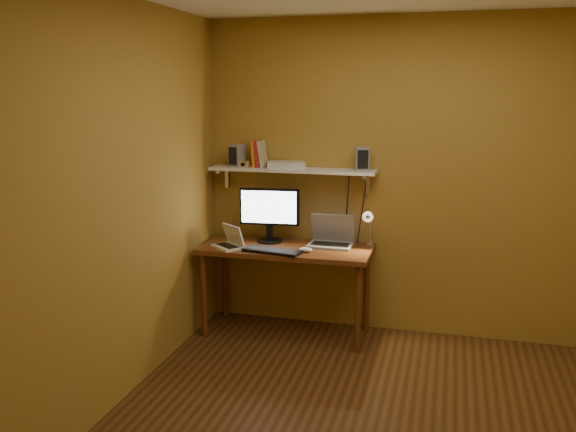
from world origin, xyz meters
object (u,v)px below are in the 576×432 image
(wall_shelf, at_px, (292,170))
(laptop, at_px, (331,237))
(keyboard, at_px, (272,251))
(mouse, at_px, (306,250))
(netbook, at_px, (230,241))
(speaker_right, at_px, (362,159))
(desk_lamp, at_px, (369,223))
(desk, at_px, (286,257))
(router, at_px, (286,165))
(speaker_left, at_px, (237,155))
(shelf_camera, at_px, (244,164))
(monitor, at_px, (269,212))

(wall_shelf, distance_m, laptop, 0.65)
(keyboard, relative_size, mouse, 4.26)
(netbook, relative_size, speaker_right, 1.62)
(mouse, distance_m, desk_lamp, 0.56)
(desk, relative_size, router, 4.50)
(laptop, bearing_deg, router, 173.79)
(speaker_left, bearing_deg, desk, -0.95)
(keyboard, relative_size, speaker_left, 2.45)
(desk_lamp, height_order, router, router)
(shelf_camera, xyz_separation_m, router, (0.34, 0.08, -0.00))
(netbook, distance_m, mouse, 0.63)
(laptop, bearing_deg, wall_shelf, 173.64)
(keyboard, distance_m, shelf_camera, 0.80)
(monitor, relative_size, router, 1.63)
(wall_shelf, bearing_deg, desk_lamp, -5.88)
(laptop, relative_size, netbook, 1.18)
(netbook, xyz_separation_m, mouse, (0.63, 0.02, -0.03))
(monitor, relative_size, speaker_left, 2.67)
(wall_shelf, bearing_deg, mouse, -58.66)
(laptop, bearing_deg, netbook, -157.70)
(wall_shelf, height_order, desk_lamp, wall_shelf)
(desk_lamp, height_order, speaker_right, speaker_right)
(shelf_camera, bearing_deg, desk, -17.42)
(keyboard, height_order, desk_lamp, desk_lamp)
(speaker_left, distance_m, router, 0.43)
(desk_lamp, bearing_deg, monitor, 179.82)
(netbook, bearing_deg, mouse, 39.12)
(monitor, bearing_deg, router, 25.01)
(mouse, relative_size, desk_lamp, 0.29)
(keyboard, xyz_separation_m, desk_lamp, (0.72, 0.33, 0.20))
(speaker_left, bearing_deg, keyboard, -22.57)
(wall_shelf, bearing_deg, netbook, -142.19)
(mouse, relative_size, router, 0.35)
(wall_shelf, height_order, router, router)
(netbook, bearing_deg, speaker_right, 56.40)
(netbook, bearing_deg, desk_lamp, 51.27)
(router, bearing_deg, speaker_right, 0.26)
(router, bearing_deg, monitor, -149.21)
(mouse, bearing_deg, desk, 152.96)
(router, bearing_deg, desk, -73.93)
(netbook, xyz_separation_m, router, (0.38, 0.35, 0.60))
(netbook, bearing_deg, monitor, 84.33)
(wall_shelf, xyz_separation_m, mouse, (0.19, -0.32, -0.59))
(speaker_left, relative_size, shelf_camera, 1.94)
(laptop, height_order, mouse, laptop)
(desk, height_order, wall_shelf, wall_shelf)
(desk, height_order, speaker_right, speaker_right)
(wall_shelf, distance_m, netbook, 0.78)
(wall_shelf, relative_size, speaker_right, 7.33)
(monitor, distance_m, netbook, 0.43)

